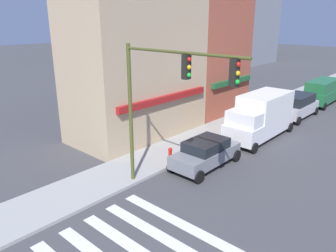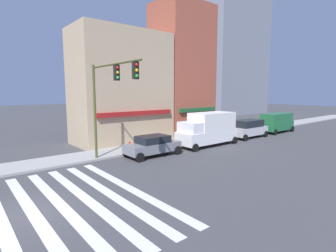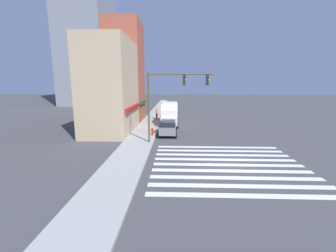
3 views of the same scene
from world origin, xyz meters
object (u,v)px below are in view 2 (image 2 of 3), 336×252
at_px(pedestrian_orange_vest, 220,127).
at_px(box_truck_white, 208,129).
at_px(sedan_grey, 153,145).
at_px(fire_hydrant, 130,146).
at_px(suv_silver, 248,128).
at_px(van_green, 277,122).
at_px(traffic_signal, 108,91).

bearing_deg(pedestrian_orange_vest, box_truck_white, -80.73).
bearing_deg(sedan_grey, pedestrian_orange_vest, 12.01).
bearing_deg(fire_hydrant, suv_silver, -6.98).
bearing_deg(box_truck_white, pedestrian_orange_vest, 26.96).
relative_size(suv_silver, pedestrian_orange_vest, 2.67).
bearing_deg(pedestrian_orange_vest, suv_silver, 25.55).
bearing_deg(van_green, fire_hydrant, 174.42).
distance_m(traffic_signal, suv_silver, 17.19).
relative_size(van_green, pedestrian_orange_vest, 2.84).
bearing_deg(van_green, traffic_signal, -179.47).
distance_m(sedan_grey, suv_silver, 12.83).
bearing_deg(van_green, suv_silver, 179.31).
xyz_separation_m(traffic_signal, pedestrian_orange_vest, (14.63, 2.71, -3.92)).
height_order(sedan_grey, suv_silver, suv_silver).
distance_m(traffic_signal, sedan_grey, 5.71).
height_order(box_truck_white, suv_silver, box_truck_white).
height_order(traffic_signal, box_truck_white, traffic_signal).
height_order(pedestrian_orange_vest, fire_hydrant, pedestrian_orange_vest).
height_order(suv_silver, pedestrian_orange_vest, suv_silver).
distance_m(pedestrian_orange_vest, fire_hydrant, 11.81).
bearing_deg(pedestrian_orange_vest, sedan_grey, -95.85).
relative_size(traffic_signal, sedan_grey, 1.55).
height_order(traffic_signal, pedestrian_orange_vest, traffic_signal).
relative_size(pedestrian_orange_vest, fire_hydrant, 2.10).
xyz_separation_m(traffic_signal, box_truck_white, (10.22, 0.48, -3.40)).
relative_size(sedan_grey, pedestrian_orange_vest, 2.49).
xyz_separation_m(van_green, pedestrian_orange_vest, (-8.08, 2.23, -0.21)).
height_order(sedan_grey, van_green, van_green).
bearing_deg(fire_hydrant, van_green, -4.89).
xyz_separation_m(traffic_signal, van_green, (22.71, 0.48, -3.71)).
distance_m(sedan_grey, van_green, 18.83).
height_order(sedan_grey, pedestrian_orange_vest, pedestrian_orange_vest).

